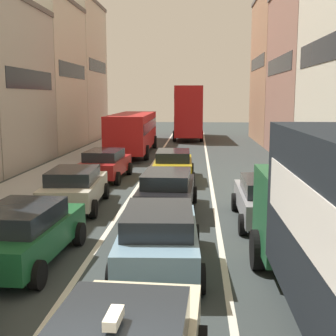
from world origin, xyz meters
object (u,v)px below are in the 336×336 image
at_px(sedan_left_lane_third, 75,187).
at_px(bus_far_queue_secondary, 188,110).
at_px(sedan_centre_lane_second, 159,236).
at_px(coupe_centre_lane_fourth, 173,164).
at_px(hatchback_centre_lane_third, 167,190).
at_px(bus_mid_queue_primary, 133,130).
at_px(sedan_left_lane_fourth, 105,164).
at_px(wagon_left_lane_second, 23,232).
at_px(sedan_right_lane_behind_truck, 267,199).

relative_size(sedan_left_lane_third, bus_far_queue_secondary, 0.42).
distance_m(sedan_centre_lane_second, coupe_centre_lane_fourth, 11.53).
bearing_deg(hatchback_centre_lane_third, sedan_left_lane_third, 84.76).
bearing_deg(bus_mid_queue_primary, hatchback_centre_lane_third, -168.80).
relative_size(sedan_left_lane_third, sedan_left_lane_fourth, 1.01).
xyz_separation_m(wagon_left_lane_second, sedan_left_lane_third, (-0.27, 5.63, 0.00)).
bearing_deg(sedan_right_lane_behind_truck, wagon_left_lane_second, 122.39).
height_order(wagon_left_lane_second, sedan_left_lane_third, same).
bearing_deg(bus_mid_queue_primary, coupe_centre_lane_fourth, -162.25).
height_order(sedan_centre_lane_second, coupe_centre_lane_fourth, same).
bearing_deg(sedan_left_lane_fourth, bus_mid_queue_primary, 2.59).
bearing_deg(sedan_centre_lane_second, sedan_left_lane_fourth, 15.20).
relative_size(hatchback_centre_lane_third, sedan_left_lane_third, 0.99).
relative_size(sedan_centre_lane_second, sedan_right_lane_behind_truck, 1.02).
relative_size(wagon_left_lane_second, coupe_centre_lane_fourth, 1.01).
bearing_deg(sedan_centre_lane_second, bus_mid_queue_primary, 7.25).
height_order(coupe_centre_lane_fourth, bus_mid_queue_primary, bus_mid_queue_primary).
distance_m(wagon_left_lane_second, sedan_right_lane_behind_truck, 7.72).
xyz_separation_m(sedan_right_lane_behind_truck, bus_far_queue_secondary, (-3.26, 29.97, 2.03)).
xyz_separation_m(wagon_left_lane_second, hatchback_centre_lane_third, (3.18, 5.24, 0.00)).
bearing_deg(sedan_centre_lane_second, bus_far_queue_secondary, -2.36).
relative_size(coupe_centre_lane_fourth, sedan_right_lane_behind_truck, 1.01).
relative_size(sedan_left_lane_fourth, bus_mid_queue_primary, 0.41).
distance_m(coupe_centre_lane_fourth, sedan_left_lane_fourth, 3.39).
bearing_deg(hatchback_centre_lane_third, bus_far_queue_secondary, 1.01).
distance_m(sedan_left_lane_third, sedan_right_lane_behind_truck, 6.97).
height_order(sedan_centre_lane_second, bus_mid_queue_primary, bus_mid_queue_primary).
distance_m(sedan_right_lane_behind_truck, bus_far_queue_secondary, 30.21).
relative_size(coupe_centre_lane_fourth, sedan_left_lane_fourth, 0.99).
xyz_separation_m(sedan_right_lane_behind_truck, bus_mid_queue_primary, (-6.89, 17.42, 0.96)).
bearing_deg(bus_mid_queue_primary, sedan_centre_lane_second, -171.34).
bearing_deg(sedan_centre_lane_second, sedan_right_lane_behind_truck, -39.98).
xyz_separation_m(sedan_centre_lane_second, coupe_centre_lane_fourth, (-0.27, 11.52, 0.00)).
height_order(sedan_left_lane_third, coupe_centre_lane_fourth, same).
distance_m(coupe_centre_lane_fourth, bus_far_queue_secondary, 22.70).
distance_m(sedan_centre_lane_second, sedan_right_lane_behind_truck, 5.25).
relative_size(sedan_centre_lane_second, bus_far_queue_secondary, 0.41).
height_order(wagon_left_lane_second, bus_far_queue_secondary, bus_far_queue_secondary).
xyz_separation_m(hatchback_centre_lane_third, coupe_centre_lane_fourth, (-0.11, 6.24, 0.00)).
bearing_deg(bus_far_queue_secondary, wagon_left_lane_second, 172.46).
bearing_deg(sedan_left_lane_fourth, wagon_left_lane_second, -175.95).
distance_m(sedan_left_lane_fourth, sedan_right_lane_behind_truck, 10.04).
height_order(coupe_centre_lane_fourth, sedan_left_lane_fourth, same).
relative_size(sedan_centre_lane_second, bus_mid_queue_primary, 0.41).
bearing_deg(coupe_centre_lane_fourth, bus_far_queue_secondary, -2.02).
distance_m(sedan_centre_lane_second, bus_far_queue_secondary, 34.19).
height_order(sedan_left_lane_third, sedan_right_lane_behind_truck, same).
xyz_separation_m(sedan_left_lane_third, sedan_left_lane_fourth, (-0.06, 5.82, 0.00)).
xyz_separation_m(sedan_centre_lane_second, wagon_left_lane_second, (-3.34, 0.05, 0.00)).
xyz_separation_m(sedan_left_lane_fourth, sedan_right_lane_behind_truck, (6.86, -7.34, 0.00)).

